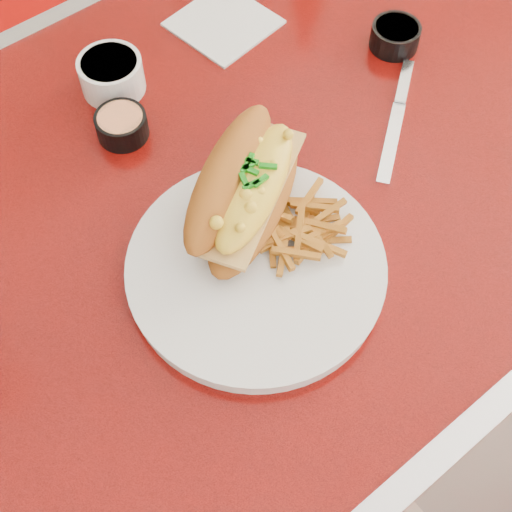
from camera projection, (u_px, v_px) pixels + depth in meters
ground at (289, 360)px, 1.59m from camera, size 8.00×8.00×0.00m
diner_table at (306, 201)px, 1.07m from camera, size 1.23×0.83×0.77m
booth_bench_far at (72, 61)px, 1.67m from camera, size 1.20×0.51×0.90m
dinner_plate at (256, 269)px, 0.81m from camera, size 0.31×0.31×0.02m
mac_hoagie at (245, 188)px, 0.80m from camera, size 0.24×0.20×0.10m
fries_pile at (298, 227)px, 0.81m from camera, size 0.11×0.10×0.03m
fork at (273, 205)px, 0.84m from camera, size 0.04×0.16×0.00m
gravy_ramekin at (111, 74)px, 0.95m from camera, size 0.10×0.10×0.05m
sauce_cup_left at (122, 125)px, 0.91m from camera, size 0.08×0.08×0.03m
sauce_cup_right at (395, 35)px, 0.99m from camera, size 0.08×0.08×0.03m
knife at (398, 109)px, 0.94m from camera, size 0.18×0.14×0.01m
paper_napkin at (224, 23)px, 1.03m from camera, size 0.15×0.15×0.00m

